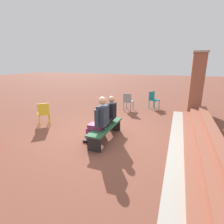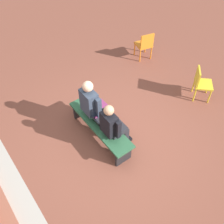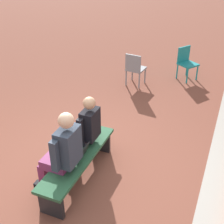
% 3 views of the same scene
% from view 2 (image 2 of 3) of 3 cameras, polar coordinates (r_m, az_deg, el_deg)
% --- Properties ---
extents(ground_plane, '(60.00, 60.00, 0.00)m').
position_cam_2_polar(ground_plane, '(5.78, 0.50, -6.23)').
color(ground_plane, brown).
extents(concrete_strip, '(8.28, 0.40, 0.01)m').
position_cam_2_polar(concrete_strip, '(5.53, -20.58, -14.96)').
color(concrete_strip, '#A8A399').
rests_on(concrete_strip, ground).
extents(bench, '(1.80, 0.44, 0.45)m').
position_cam_2_polar(bench, '(5.58, -2.59, -3.08)').
color(bench, '#285638').
rests_on(bench, ground).
extents(person_student, '(0.51, 0.64, 1.29)m').
position_cam_2_polar(person_student, '(5.15, 0.26, -2.92)').
color(person_student, '#232328').
rests_on(person_student, ground).
extents(person_adult, '(0.57, 0.72, 1.39)m').
position_cam_2_polar(person_adult, '(5.50, -3.97, 1.78)').
color(person_adult, '#7F2D5B').
rests_on(person_adult, ground).
extents(laptop, '(0.32, 0.29, 0.21)m').
position_cam_2_polar(laptop, '(5.47, -2.79, -2.11)').
color(laptop, black).
rests_on(laptop, bench).
extents(plastic_chair_by_pillar, '(0.51, 0.51, 0.84)m').
position_cam_2_polar(plastic_chair_by_pillar, '(7.78, 7.17, 14.46)').
color(plastic_chair_by_pillar, orange).
rests_on(plastic_chair_by_pillar, ground).
extents(plastic_chair_mid_courtyard, '(0.59, 0.59, 0.84)m').
position_cam_2_polar(plastic_chair_mid_courtyard, '(6.74, 18.79, 6.18)').
color(plastic_chair_mid_courtyard, gold).
rests_on(plastic_chair_mid_courtyard, ground).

